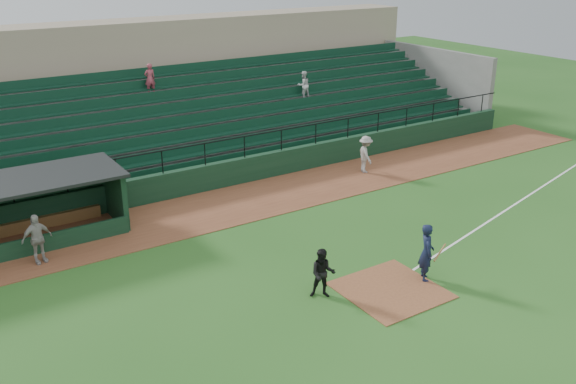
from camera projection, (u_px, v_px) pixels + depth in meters
ground at (370, 277)px, 20.54m from camera, size 90.00×90.00×0.00m
warning_track at (250, 201)px, 26.79m from camera, size 40.00×4.00×0.03m
home_plate_dirt at (391, 290)px, 19.75m from camera, size 3.00×3.00×0.03m
foul_line at (501, 213)px, 25.53m from camera, size 17.49×4.44×0.01m
stadium_structure at (169, 109)px, 32.56m from camera, size 38.00×13.08×6.40m
batter_at_plate at (427, 252)px, 20.08m from camera, size 1.18×0.86×1.97m
umpire at (323, 274)px, 19.12m from camera, size 1.00×0.95×1.62m
runner at (366, 154)px, 29.89m from camera, size 0.99×1.31×1.80m
dugout_player_a at (37, 239)px, 21.16m from camera, size 1.11×0.62×1.78m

